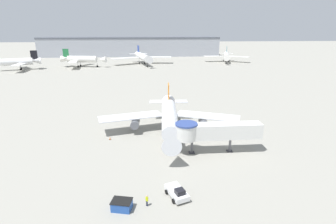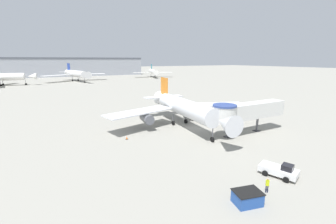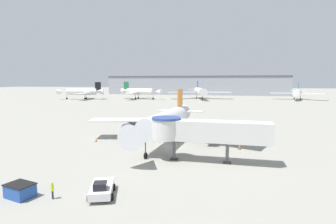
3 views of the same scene
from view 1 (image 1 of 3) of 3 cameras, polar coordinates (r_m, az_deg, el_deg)
The scene contains 14 objects.
ground_plane at distance 56.82m, azimuth 1.69°, elevation -5.63°, with size 800.00×800.00×0.00m, color gray.
main_airplane at distance 57.35m, azimuth 0.32°, elevation -1.14°, with size 32.38×28.01×9.36m.
jet_bridge at distance 49.51m, azimuth 9.54°, elevation -4.11°, with size 16.19×4.10×6.01m.
pushback_tug_white at distance 38.30m, azimuth 1.99°, elevation -17.08°, with size 3.33×4.61×1.70m.
service_container_blue at distance 36.71m, azimuth -10.02°, elevation -19.29°, with size 2.99×2.43×1.32m.
traffic_cone_port_wing at distance 57.15m, azimuth -12.51°, elevation -5.58°, with size 0.41×0.41×0.68m.
traffic_cone_starboard_wing at distance 59.55m, azimuth 12.73°, elevation -4.53°, with size 0.51×0.51×0.83m.
traffic_cone_apron_front at distance 38.00m, azimuth 1.91°, elevation -18.15°, with size 0.42×0.42×0.69m.
ground_crew_marshaller at distance 36.66m, azimuth -4.62°, elevation -18.53°, with size 0.37×0.33×1.65m.
background_jet_green_tail at distance 167.54m, azimuth -18.33°, elevation 10.87°, with size 27.76×27.26×10.63m.
background_jet_teal_tail at distance 185.74m, azimuth 12.63°, elevation 11.86°, with size 30.12×28.08×9.99m.
background_jet_blue_tail at distance 171.10m, azimuth -5.55°, elevation 11.87°, with size 39.01×35.39×11.18m.
background_jet_black_tail at distance 169.51m, azimuth -30.15°, elevation 9.43°, with size 27.04×25.51×10.45m.
terminal_building at distance 227.64m, azimuth -8.10°, elevation 13.97°, with size 144.52×24.24×15.28m.
Camera 1 is at (-5.80, -51.76, 22.71)m, focal length 28.00 mm.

